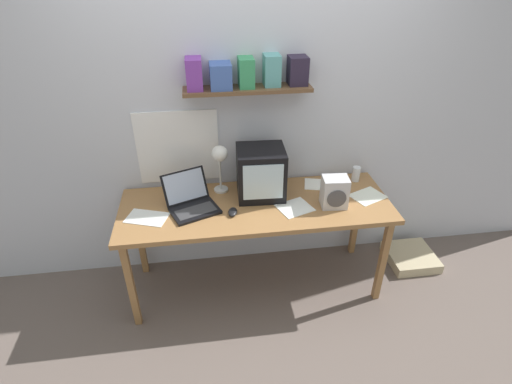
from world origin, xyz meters
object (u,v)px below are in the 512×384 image
Objects in this scene: open_notebook at (147,218)px; printed_handout at (320,185)px; space_heater at (335,192)px; loose_paper_near_monitor at (368,196)px; juice_glass at (356,175)px; computer_mouse at (233,212)px; loose_paper_near_laptop at (295,208)px; laptop at (191,200)px; corner_desk at (256,211)px; crt_monitor at (261,173)px; floor_cushion at (410,257)px; desk_lamp at (220,158)px.

open_notebook and printed_handout have the same top height.
space_heater reaches higher than loose_paper_near_monitor.
juice_glass is 1.01× the size of computer_mouse.
laptop is at bearing 171.00° from loose_paper_near_laptop.
laptop is 3.57× the size of juice_glass.
loose_paper_near_laptop is (0.26, -0.08, 0.06)m from corner_desk.
crt_monitor reaches higher than floor_cushion.
loose_paper_near_monitor is 0.74× the size of floor_cushion.
loose_paper_near_monitor is (0.82, -0.01, 0.06)m from corner_desk.
space_heater is 0.71m from computer_mouse.
computer_mouse reaches higher than loose_paper_near_monitor.
crt_monitor is 0.88× the size of laptop.
crt_monitor is at bearing -8.86° from desk_lamp.
corner_desk is 5.24× the size of crt_monitor.
crt_monitor is 0.52m from laptop.
space_heater is at bearing -131.32° from juice_glass.
desk_lamp reaches higher than printed_handout.
printed_handout is at bearing 97.14° from space_heater.
space_heater is 1.17m from floor_cushion.
crt_monitor is 1.18× the size of open_notebook.
corner_desk is at bearing -164.61° from juice_glass.
juice_glass reaches higher than printed_handout.
laptop is 0.31m from computer_mouse.
computer_mouse is (0.06, -0.26, -0.28)m from desk_lamp.
open_notebook is (-1.00, 0.02, 0.00)m from loose_paper_near_laptop.
open_notebook is at bearing 176.74° from computer_mouse.
computer_mouse is at bearing -157.06° from printed_handout.
computer_mouse is (-0.17, -0.10, 0.08)m from corner_desk.
loose_paper_near_laptop is 1.00m from open_notebook.
loose_paper_near_laptop is at bearing -150.69° from juice_glass.
printed_handout reaches higher than floor_cushion.
corner_desk is at bearing 161.92° from loose_paper_near_laptop.
crt_monitor is 1.31× the size of loose_paper_near_laptop.
open_notebook is (-0.29, -0.09, -0.06)m from laptop.
loose_paper_near_monitor is at bearing 7.52° from loose_paper_near_laptop.
desk_lamp reaches higher than floor_cushion.
floor_cushion is (1.34, 0.08, -0.65)m from corner_desk.
juice_glass is at bearing 5.14° from printed_handout.
juice_glass is at bearing 92.81° from loose_paper_near_monitor.
computer_mouse is at bearing -45.87° from laptop.
juice_glass is 0.63m from loose_paper_near_laptop.
floor_cushion is at bearing -8.03° from printed_handout.
floor_cushion is at bearing 8.63° from loose_paper_near_laptop.
space_heater is at bearing -168.22° from floor_cushion.
juice_glass is 0.29m from printed_handout.
open_notebook is at bearing -178.04° from loose_paper_near_monitor.
loose_paper_near_laptop is 0.38m from printed_handout.
crt_monitor is 0.34m from loose_paper_near_laptop.
computer_mouse is at bearing -133.38° from crt_monitor.
laptop is 1.54× the size of printed_handout.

